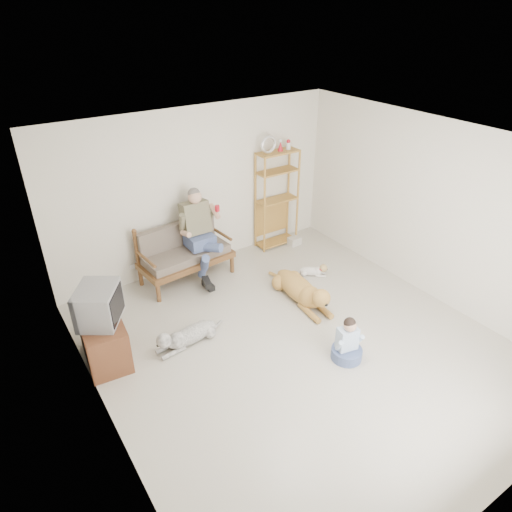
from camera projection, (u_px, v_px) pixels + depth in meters
floor at (297, 345)px, 6.18m from camera, size 5.50×5.50×0.00m
ceiling at (309, 149)px, 4.84m from camera, size 5.50×5.50×0.00m
wall_back at (198, 190)px, 7.50m from camera, size 5.00×0.00×5.00m
wall_left at (95, 332)px, 4.30m from camera, size 0.00×5.50×5.50m
wall_right at (435, 212)px, 6.72m from camera, size 0.00×5.50×5.50m
loveseat at (184, 251)px, 7.47m from camera, size 1.56×0.83×0.95m
man at (202, 242)px, 7.30m from camera, size 0.58×0.83×1.35m
etagere at (277, 199)px, 8.28m from camera, size 0.80×0.35×2.10m
book_stack at (294, 241)px, 8.67m from camera, size 0.24×0.18×0.15m
tv_stand at (103, 340)px, 5.82m from camera, size 0.59×0.95×0.60m
crt_tv at (99, 305)px, 5.56m from camera, size 0.70×0.73×0.48m
wall_outlet at (133, 266)px, 7.41m from camera, size 0.12×0.02×0.08m
golden_retriever at (302, 291)px, 6.99m from camera, size 0.47×1.57×0.47m
shaggy_dog at (186, 336)px, 6.14m from camera, size 1.12×0.35×0.33m
terrier at (315, 270)px, 7.70m from camera, size 0.47×0.41×0.21m
child at (347, 344)px, 5.86m from camera, size 0.40×0.40×0.64m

